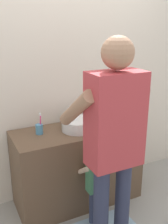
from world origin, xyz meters
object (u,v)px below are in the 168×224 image
toothbrush_cup (39,128)px  soap_bottle (100,117)px  adult_parent (113,133)px  child_toddler (96,179)px

toothbrush_cup → soap_bottle: size_ratio=1.25×
toothbrush_cup → adult_parent: adult_parent is taller
soap_bottle → child_toddler: bearing=-122.0°
soap_bottle → child_toddler: (-0.28, -0.45, -0.41)m
child_toddler → adult_parent: size_ratio=0.45×
child_toddler → adult_parent: adult_parent is taller
soap_bottle → child_toddler: 0.67m
child_toddler → adult_parent: bearing=-96.8°
toothbrush_cup → adult_parent: (0.33, -0.77, 0.18)m
soap_bottle → adult_parent: (-0.32, -0.76, 0.17)m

